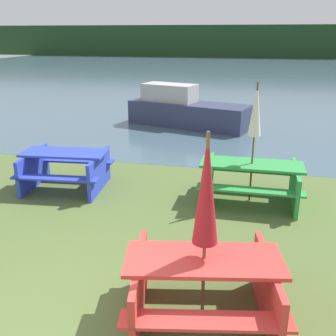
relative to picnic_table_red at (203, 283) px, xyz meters
name	(u,v)px	position (x,y,z in m)	size (l,w,h in m)	color
water	(236,72)	(-1.38, 30.13, -0.46)	(60.00, 50.00, 0.00)	#425B6B
far_treeline	(246,41)	(-1.38, 50.13, 1.54)	(80.00, 1.60, 4.00)	#1E3D1E
picnic_table_red	(203,283)	(0.00, 0.00, 0.00)	(1.91, 1.67, 0.77)	red
picnic_table_blue	(66,167)	(-3.27, 3.29, 0.00)	(1.80, 1.53, 0.78)	blue
picnic_table_green	(251,178)	(0.43, 3.46, 0.00)	(1.88, 1.38, 0.75)	green
umbrella_white	(256,111)	(0.43, 3.46, 1.26)	(0.23, 0.23, 2.23)	brown
umbrella_crimson	(206,191)	(0.00, 0.00, 1.09)	(0.27, 0.27, 2.16)	brown
boat	(185,110)	(-1.92, 9.49, 0.07)	(4.31, 2.35, 1.39)	#333856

